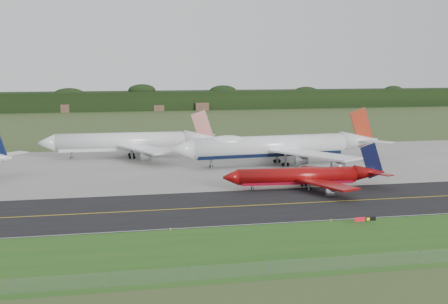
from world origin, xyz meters
TOP-DOWN VIEW (x-y plane):
  - ground at (0.00, 0.00)m, footprint 600.00×600.00m
  - grass_verge at (0.00, -35.00)m, footprint 400.00×30.00m
  - taxiway at (0.00, -4.00)m, footprint 400.00×32.00m
  - apron at (0.00, 51.00)m, footprint 400.00×78.00m
  - taxiway_centreline at (0.00, -4.00)m, footprint 400.00×0.40m
  - taxiway_edge_line at (0.00, -19.50)m, footprint 400.00×0.25m
  - perimeter_fence at (0.00, -48.00)m, footprint 320.00×0.10m
  - horizon_treeline at (0.00, 273.76)m, footprint 700.00×25.00m
  - jet_ba_747 at (11.82, 47.01)m, footprint 67.22×55.45m
  - jet_red_737 at (8.48, 11.26)m, footprint 41.12×33.47m
  - jet_star_tail at (-30.64, 70.96)m, footprint 57.78×48.46m
  - taxiway_sign at (8.05, -24.00)m, footprint 4.34×0.17m
  - edge_marker_left at (-29.21, -20.50)m, footprint 0.16×0.16m
  - edge_marker_center at (2.42, -20.50)m, footprint 0.16×0.16m

SIDE VIEW (x-z plane):
  - ground at x=0.00m, z-range 0.00..0.00m
  - grass_verge at x=0.00m, z-range 0.00..0.01m
  - apron at x=0.00m, z-range 0.00..0.01m
  - taxiway at x=0.00m, z-range 0.00..0.02m
  - taxiway_centreline at x=0.00m, z-range 0.03..0.03m
  - taxiway_edge_line at x=0.00m, z-range 0.03..0.03m
  - edge_marker_left at x=-29.21m, z-range 0.00..0.50m
  - edge_marker_center at x=2.42m, z-range 0.00..0.50m
  - taxiway_sign at x=8.05m, z-range 0.30..1.74m
  - perimeter_fence at x=0.00m, z-range -158.90..161.10m
  - jet_red_737 at x=8.48m, z-range -2.48..8.62m
  - jet_star_tail at x=-30.64m, z-range -2.54..12.72m
  - horizon_treeline at x=0.00m, z-range -0.53..11.47m
  - jet_ba_747 at x=11.82m, z-range -2.70..14.19m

